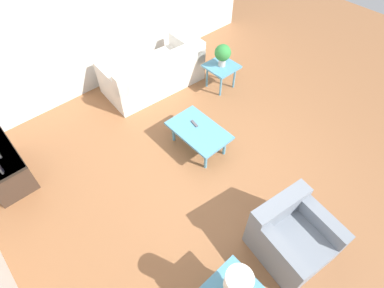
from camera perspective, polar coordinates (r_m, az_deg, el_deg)
ground_plane at (r=4.77m, az=4.10°, el=-4.45°), size 14.00×14.00×0.00m
wall_right at (r=5.92m, az=-18.11°, el=22.23°), size 0.12×7.20×2.70m
sofa at (r=6.04m, az=-7.23°, el=13.15°), size 1.07×1.96×0.83m
armchair at (r=4.04m, az=18.35°, el=-16.29°), size 0.96×0.94×0.76m
coffee_table at (r=4.76m, az=1.28°, el=2.36°), size 0.98×0.62×0.41m
side_table_plant at (r=5.94m, az=5.62°, el=14.09°), size 0.56×0.56×0.50m
tv_stand_chest at (r=5.26m, az=-32.57°, el=-3.34°), size 1.08×0.56×0.54m
potted_plant at (r=5.76m, az=5.87°, el=16.77°), size 0.31×0.31×0.43m
table_lamp at (r=3.18m, az=8.69°, el=-24.86°), size 0.27×0.27×0.49m
remote_control at (r=4.81m, az=0.45°, el=3.93°), size 0.16×0.06×0.02m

